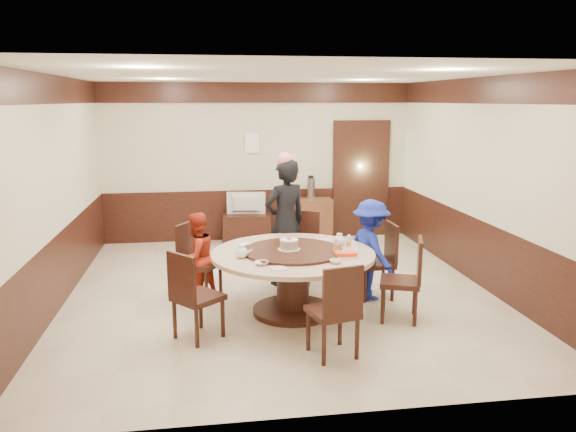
{
  "coord_description": "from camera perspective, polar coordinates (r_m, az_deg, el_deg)",
  "views": [
    {
      "loc": [
        -0.94,
        -7.02,
        2.5
      ],
      "look_at": [
        0.05,
        -0.35,
        1.1
      ],
      "focal_mm": 35.0,
      "sensor_mm": 36.0,
      "label": 1
    }
  ],
  "objects": [
    {
      "name": "chair_2",
      "position": [
        7.31,
        -8.99,
        -5.91
      ],
      "size": [
        0.61,
        0.6,
        0.97
      ],
      "rotation": [
        0.0,
        0.0,
        4.18
      ],
      "color": "black",
      "rests_on": "ground"
    },
    {
      "name": "chair_0",
      "position": [
        7.33,
        8.96,
        -5.85
      ],
      "size": [
        0.46,
        0.45,
        0.97
      ],
      "rotation": [
        0.0,
        0.0,
        1.59
      ],
      "color": "black",
      "rests_on": "ground"
    },
    {
      "name": "tv_stand",
      "position": [
        10.05,
        -4.27,
        -1.25
      ],
      "size": [
        0.85,
        0.45,
        0.5
      ],
      "primitive_type": "cube",
      "color": "black",
      "rests_on": "ground"
    },
    {
      "name": "saucer_far",
      "position": [
        7.14,
        3.46,
        -2.43
      ],
      "size": [
        0.18,
        0.18,
        0.01
      ],
      "primitive_type": "cylinder",
      "color": "white",
      "rests_on": "banquet_table"
    },
    {
      "name": "bowl_0",
      "position": [
        6.87,
        -4.42,
        -2.92
      ],
      "size": [
        0.15,
        0.15,
        0.04
      ],
      "primitive_type": "imported",
      "color": "white",
      "rests_on": "banquet_table"
    },
    {
      "name": "bowl_2",
      "position": [
        6.09,
        -2.7,
        -4.81
      ],
      "size": [
        0.15,
        0.15,
        0.04
      ],
      "primitive_type": "imported",
      "color": "white",
      "rests_on": "banquet_table"
    },
    {
      "name": "teapot_right",
      "position": [
        6.92,
        5.24,
        -2.47
      ],
      "size": [
        0.17,
        0.15,
        0.13
      ],
      "primitive_type": "ellipsoid",
      "color": "white",
      "rests_on": "banquet_table"
    },
    {
      "name": "notice_left",
      "position": [
        10.04,
        -3.66,
        7.41
      ],
      "size": [
        0.25,
        0.0,
        0.35
      ],
      "primitive_type": "cube",
      "color": "white",
      "rests_on": "room"
    },
    {
      "name": "room",
      "position": [
        7.24,
        -0.75,
        0.4
      ],
      "size": [
        6.0,
        6.04,
        2.84
      ],
      "color": "beige",
      "rests_on": "ground"
    },
    {
      "name": "bottle_0",
      "position": [
        6.57,
        4.89,
        -3.04
      ],
      "size": [
        0.06,
        0.06,
        0.16
      ],
      "primitive_type": "cylinder",
      "color": "white",
      "rests_on": "banquet_table"
    },
    {
      "name": "bowl_1",
      "position": [
        6.16,
        4.83,
        -4.62
      ],
      "size": [
        0.13,
        0.13,
        0.04
      ],
      "primitive_type": "imported",
      "color": "white",
      "rests_on": "banquet_table"
    },
    {
      "name": "television",
      "position": [
        9.96,
        -4.31,
        1.26
      ],
      "size": [
        0.69,
        0.19,
        0.4
      ],
      "primitive_type": "imported",
      "rotation": [
        0.0,
        0.0,
        3.0
      ],
      "color": "gray",
      "rests_on": "tv_stand"
    },
    {
      "name": "birthday_cake",
      "position": [
        6.56,
        0.11,
        -2.9
      ],
      "size": [
        0.27,
        0.27,
        0.19
      ],
      "color": "white",
      "rests_on": "banquet_table"
    },
    {
      "name": "chair_5",
      "position": [
        6.65,
        11.44,
        -7.79
      ],
      "size": [
        0.57,
        0.56,
        0.97
      ],
      "rotation": [
        0.0,
        0.0,
        7.51
      ],
      "color": "black",
      "rests_on": "ground"
    },
    {
      "name": "chair_1",
      "position": [
        7.89,
        1.3,
        -4.44
      ],
      "size": [
        0.6,
        0.6,
        0.97
      ],
      "rotation": [
        0.0,
        0.0,
        2.65
      ],
      "color": "black",
      "rests_on": "ground"
    },
    {
      "name": "chair_3",
      "position": [
        6.11,
        -9.25,
        -9.51
      ],
      "size": [
        0.62,
        0.62,
        0.97
      ],
      "rotation": [
        0.0,
        0.0,
        5.42
      ],
      "color": "black",
      "rests_on": "ground"
    },
    {
      "name": "person_blue",
      "position": [
        7.18,
        8.41,
        -3.41
      ],
      "size": [
        0.69,
        0.93,
        1.28
      ],
      "primitive_type": "imported",
      "rotation": [
        0.0,
        0.0,
        1.85
      ],
      "color": "#172697",
      "rests_on": "ground"
    },
    {
      "name": "notice_right",
      "position": [
        10.14,
        0.04,
        5.78
      ],
      "size": [
        0.3,
        0.0,
        0.22
      ],
      "primitive_type": "cube",
      "color": "white",
      "rests_on": "room"
    },
    {
      "name": "bottle_1",
      "position": [
        6.72,
        6.19,
        -2.73
      ],
      "size": [
        0.06,
        0.06,
        0.16
      ],
      "primitive_type": "cylinder",
      "color": "white",
      "rests_on": "banquet_table"
    },
    {
      "name": "chair_4",
      "position": [
        5.66,
        4.65,
        -11.14
      ],
      "size": [
        0.53,
        0.54,
        0.97
      ],
      "rotation": [
        0.0,
        0.0,
        6.52
      ],
      "color": "black",
      "rests_on": "ground"
    },
    {
      "name": "bowl_3",
      "position": [
        6.56,
        6.5,
        -3.61
      ],
      "size": [
        0.15,
        0.15,
        0.05
      ],
      "primitive_type": "imported",
      "color": "white",
      "rests_on": "banquet_table"
    },
    {
      "name": "banquet_table",
      "position": [
        6.65,
        0.51,
        -5.48
      ],
      "size": [
        1.92,
        1.92,
        0.78
      ],
      "color": "black",
      "rests_on": "ground"
    },
    {
      "name": "teapot_left",
      "position": [
        6.36,
        -4.75,
        -3.74
      ],
      "size": [
        0.17,
        0.15,
        0.13
      ],
      "primitive_type": "ellipsoid",
      "color": "white",
      "rests_on": "banquet_table"
    },
    {
      "name": "side_cabinet",
      "position": [
        10.2,
        2.18,
        -0.32
      ],
      "size": [
        0.8,
        0.4,
        0.75
      ],
      "primitive_type": "cube",
      "color": "brown",
      "rests_on": "ground"
    },
    {
      "name": "person_standing",
      "position": [
        7.63,
        -0.28,
        -0.66
      ],
      "size": [
        0.75,
        0.64,
        1.73
      ],
      "primitive_type": "imported",
      "rotation": [
        0.0,
        0.0,
        3.57
      ],
      "color": "black",
      "rests_on": "ground"
    },
    {
      "name": "thermos",
      "position": [
        10.1,
        2.33,
        2.82
      ],
      "size": [
        0.15,
        0.15,
        0.38
      ],
      "primitive_type": "cylinder",
      "color": "silver",
      "rests_on": "side_cabinet"
    },
    {
      "name": "person_red",
      "position": [
        7.15,
        -9.27,
        -4.13
      ],
      "size": [
        0.7,
        0.68,
        1.13
      ],
      "primitive_type": "imported",
      "rotation": [
        0.0,
        0.0,
        3.84
      ],
      "color": "#A92916",
      "rests_on": "ground"
    },
    {
      "name": "shrimp_platter",
      "position": [
        6.4,
        5.85,
        -3.94
      ],
      "size": [
        0.3,
        0.2,
        0.06
      ],
      "color": "white",
      "rests_on": "banquet_table"
    },
    {
      "name": "saucer_near",
      "position": [
        5.94,
        -0.9,
        -5.37
      ],
      "size": [
        0.18,
        0.18,
        0.01
      ],
      "primitive_type": "cylinder",
      "color": "white",
      "rests_on": "banquet_table"
    }
  ]
}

